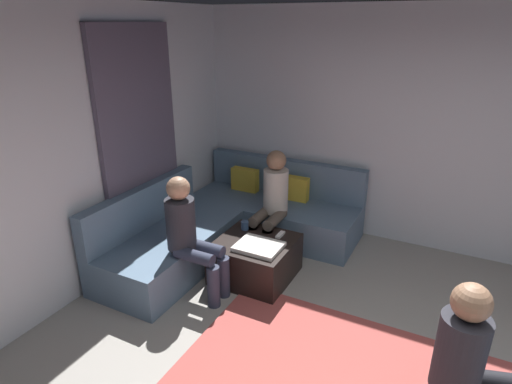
{
  "coord_description": "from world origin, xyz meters",
  "views": [
    {
      "loc": [
        0.24,
        -2.03,
        2.5
      ],
      "look_at": [
        -1.63,
        1.63,
        0.85
      ],
      "focal_mm": 29.79,
      "sensor_mm": 36.0,
      "label": 1
    }
  ],
  "objects_px": {
    "person_on_couch_back": "(272,200)",
    "person_on_armchair": "(475,365)",
    "ottoman": "(255,259)",
    "person_on_couch_side": "(190,233)",
    "coffee_mug": "(245,225)",
    "game_remote": "(280,235)",
    "sectional_couch": "(232,223)"
  },
  "relations": [
    {
      "from": "person_on_couch_back",
      "to": "person_on_armchair",
      "type": "distance_m",
      "value": 2.68
    },
    {
      "from": "ottoman",
      "to": "person_on_couch_side",
      "type": "height_order",
      "value": "person_on_couch_side"
    },
    {
      "from": "coffee_mug",
      "to": "person_on_couch_side",
      "type": "relative_size",
      "value": 0.08
    },
    {
      "from": "person_on_couch_side",
      "to": "person_on_armchair",
      "type": "distance_m",
      "value": 2.51
    },
    {
      "from": "coffee_mug",
      "to": "person_on_couch_back",
      "type": "xyz_separation_m",
      "value": [
        0.15,
        0.37,
        0.19
      ]
    },
    {
      "from": "coffee_mug",
      "to": "ottoman",
      "type": "bearing_deg",
      "value": -39.29
    },
    {
      "from": "coffee_mug",
      "to": "game_remote",
      "type": "distance_m",
      "value": 0.4
    },
    {
      "from": "game_remote",
      "to": "person_on_couch_side",
      "type": "relative_size",
      "value": 0.12
    },
    {
      "from": "game_remote",
      "to": "person_on_couch_back",
      "type": "height_order",
      "value": "person_on_couch_back"
    },
    {
      "from": "ottoman",
      "to": "person_on_couch_back",
      "type": "xyz_separation_m",
      "value": [
        -0.07,
        0.55,
        0.45
      ]
    },
    {
      "from": "sectional_couch",
      "to": "person_on_armchair",
      "type": "height_order",
      "value": "person_on_armchair"
    },
    {
      "from": "person_on_couch_back",
      "to": "person_on_armchair",
      "type": "xyz_separation_m",
      "value": [
        2.09,
        -1.67,
        -0.01
      ]
    },
    {
      "from": "sectional_couch",
      "to": "ottoman",
      "type": "height_order",
      "value": "sectional_couch"
    },
    {
      "from": "game_remote",
      "to": "person_on_couch_back",
      "type": "xyz_separation_m",
      "value": [
        -0.25,
        0.33,
        0.23
      ]
    },
    {
      "from": "game_remote",
      "to": "person_on_armchair",
      "type": "relative_size",
      "value": 0.13
    },
    {
      "from": "person_on_couch_side",
      "to": "coffee_mug",
      "type": "bearing_deg",
      "value": 164.27
    },
    {
      "from": "sectional_couch",
      "to": "person_on_couch_back",
      "type": "height_order",
      "value": "person_on_couch_back"
    },
    {
      "from": "ottoman",
      "to": "person_on_armchair",
      "type": "bearing_deg",
      "value": -29.09
    },
    {
      "from": "sectional_couch",
      "to": "person_on_couch_side",
      "type": "bearing_deg",
      "value": -81.79
    },
    {
      "from": "game_remote",
      "to": "coffee_mug",
      "type": "bearing_deg",
      "value": -174.29
    },
    {
      "from": "coffee_mug",
      "to": "person_on_couch_back",
      "type": "relative_size",
      "value": 0.08
    },
    {
      "from": "sectional_couch",
      "to": "ottoman",
      "type": "distance_m",
      "value": 0.75
    },
    {
      "from": "ottoman",
      "to": "person_on_couch_back",
      "type": "height_order",
      "value": "person_on_couch_back"
    },
    {
      "from": "person_on_couch_back",
      "to": "person_on_armchair",
      "type": "height_order",
      "value": "person_on_couch_back"
    },
    {
      "from": "sectional_couch",
      "to": "coffee_mug",
      "type": "xyz_separation_m",
      "value": [
        0.35,
        -0.31,
        0.19
      ]
    },
    {
      "from": "ottoman",
      "to": "coffee_mug",
      "type": "bearing_deg",
      "value": 140.71
    },
    {
      "from": "person_on_couch_back",
      "to": "coffee_mug",
      "type": "bearing_deg",
      "value": 68.14
    },
    {
      "from": "person_on_couch_side",
      "to": "person_on_couch_back",
      "type": "bearing_deg",
      "value": 162.13
    },
    {
      "from": "coffee_mug",
      "to": "sectional_couch",
      "type": "bearing_deg",
      "value": 138.18
    },
    {
      "from": "person_on_couch_back",
      "to": "person_on_couch_side",
      "type": "bearing_deg",
      "value": 72.13
    },
    {
      "from": "sectional_couch",
      "to": "coffee_mug",
      "type": "bearing_deg",
      "value": -41.82
    },
    {
      "from": "coffee_mug",
      "to": "person_on_armchair",
      "type": "relative_size",
      "value": 0.08
    }
  ]
}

